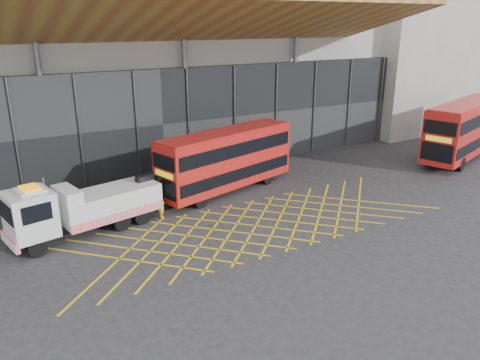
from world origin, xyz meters
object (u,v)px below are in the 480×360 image
recovery_truck (82,207)px  worker (161,205)px  bus_towed (227,158)px  bus_second (465,127)px

recovery_truck → worker: size_ratio=6.01×
recovery_truck → worker: bearing=-12.3°
bus_towed → bus_second: 21.63m
bus_towed → worker: (-5.63, -2.22, -1.55)m
bus_second → bus_towed: bearing=154.8°
recovery_truck → bus_second: (31.65, -0.55, 1.11)m
recovery_truck → bus_second: size_ratio=0.81×
bus_towed → worker: 6.25m
bus_towed → worker: bus_towed is taller
bus_second → worker: (-27.08, 0.55, -1.88)m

